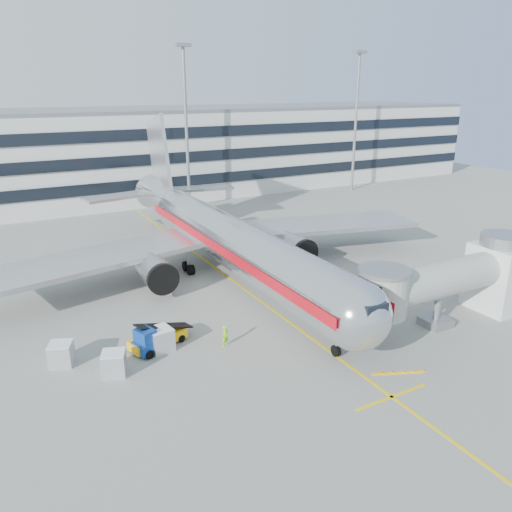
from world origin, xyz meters
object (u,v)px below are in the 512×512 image
main_jet (223,237)px  cargo_container_left (61,354)px  ramp_worker (225,336)px  cargo_container_front (114,363)px  cargo_container_right (160,339)px  baggage_tug (150,342)px  belt_loader (158,338)px

main_jet → cargo_container_left: bearing=-148.8°
main_jet → ramp_worker: 16.16m
ramp_worker → cargo_container_front: bearing=162.1°
main_jet → cargo_container_right: size_ratio=25.90×
baggage_tug → cargo_container_left: size_ratio=1.50×
main_jet → cargo_container_left: 21.64m
belt_loader → baggage_tug: 1.09m
baggage_tug → cargo_container_left: bearing=167.8°
baggage_tug → cargo_container_front: 3.63m
baggage_tug → cargo_container_left: baggage_tug is taller
belt_loader → cargo_container_left: 7.08m
belt_loader → cargo_container_front: bearing=-148.4°
baggage_tug → ramp_worker: bearing=-19.5°
cargo_container_left → cargo_container_front: bearing=-45.8°
baggage_tug → cargo_container_right: bearing=-7.6°
main_jet → cargo_container_left: size_ratio=24.61×
belt_loader → ramp_worker: 5.27m
baggage_tug → cargo_container_right: baggage_tug is taller
belt_loader → ramp_worker: size_ratio=2.86×
main_jet → cargo_container_left: main_jet is taller
main_jet → cargo_container_right: main_jet is taller
cargo_container_left → ramp_worker: (11.63, -3.26, 0.00)m
cargo_container_right → cargo_container_front: (-3.94, -1.70, -0.06)m
baggage_tug → cargo_container_front: baggage_tug is taller
cargo_container_left → cargo_container_front: size_ratio=1.01×
belt_loader → cargo_container_left: bearing=174.4°
cargo_container_right → main_jet: bearing=48.0°
cargo_container_right → baggage_tug: bearing=172.4°
belt_loader → cargo_container_left: size_ratio=2.37×
main_jet → belt_loader: size_ratio=10.39×
main_jet → baggage_tug: main_jet is taller
cargo_container_right → ramp_worker: size_ratio=1.15×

